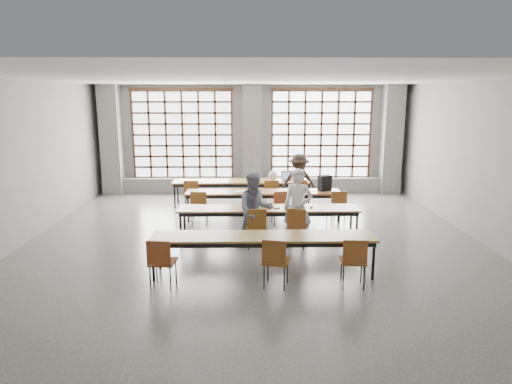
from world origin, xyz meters
The scene contains 40 objects.
floor centered at (0.00, 0.00, 0.00)m, with size 11.00×11.00×0.00m, color #464644.
ceiling centered at (0.00, 0.00, 3.50)m, with size 11.00×11.00×0.00m, color silver.
wall_back centered at (0.00, 5.50, 1.75)m, with size 10.00×10.00×0.00m, color slate.
wall_front centered at (0.00, -5.50, 1.75)m, with size 10.00×10.00×0.00m, color slate.
wall_left centered at (-5.00, 0.00, 1.75)m, with size 11.00×11.00×0.00m, color slate.
wall_right centered at (5.00, 0.00, 1.75)m, with size 11.00×11.00×0.00m, color slate.
column_left centered at (-4.50, 5.22, 1.75)m, with size 0.60×0.55×3.50m, color #555452.
column_mid centered at (0.00, 5.22, 1.75)m, with size 0.60×0.55×3.50m, color #555452.
column_right centered at (4.50, 5.22, 1.75)m, with size 0.60×0.55×3.50m, color #555452.
window_left centered at (-2.25, 5.42, 1.90)m, with size 3.32×0.12×3.00m.
window_right centered at (2.25, 5.42, 1.90)m, with size 3.32×0.12×3.00m.
sill_ledge centered at (0.00, 5.30, 0.25)m, with size 9.80×0.35×0.50m, color #555452.
desk_row_a centered at (-0.30, 3.57, 0.66)m, with size 4.00×0.70×0.73m.
desk_row_b centered at (0.27, 2.12, 0.66)m, with size 4.00×0.70×0.73m.
desk_row_c centered at (0.33, 0.38, 0.66)m, with size 4.00×0.70×0.73m.
desk_row_d centered at (0.15, -1.65, 0.66)m, with size 4.00×0.70×0.73m.
chair_back_left centered at (-1.70, 2.94, 0.54)m, with size 0.44×0.45×0.88m.
chair_back_mid centered at (0.51, 2.94, 0.54)m, with size 0.48×0.48×0.88m.
chair_back_right centered at (1.31, 2.94, 0.54)m, with size 0.47×0.47×0.88m.
chair_mid_left centered at (-1.33, 1.49, 0.54)m, with size 0.43×0.43×0.88m.
chair_mid_centre centered at (0.68, 1.49, 0.54)m, with size 0.47×0.48×0.88m.
chair_mid_right centered at (2.08, 1.49, 0.54)m, with size 0.48×0.48×0.88m.
chair_front_left centered at (0.05, -0.25, 0.54)m, with size 0.48×0.48×0.88m.
chair_front_right centered at (0.91, -0.25, 0.54)m, with size 0.53×0.53×0.88m.
chair_near_left centered at (-1.56, -2.28, 0.54)m, with size 0.47×0.47×0.88m.
chair_near_mid centered at (0.34, -2.28, 0.54)m, with size 0.51×0.51×0.88m.
chair_near_right centered at (1.65, -2.28, 0.54)m, with size 0.46×0.46×0.88m.
student_male centered at (0.93, -0.12, 0.84)m, with size 0.61×0.40×1.68m, color silver.
student_female centered at (0.03, -0.12, 0.80)m, with size 0.78×0.61×1.61m, color #181C48.
student_back centered at (1.30, 3.07, 0.79)m, with size 1.02×0.58×1.57m, color black.
laptop_front centered at (0.90, 0.49, 0.79)m, with size 0.43×0.39×0.26m.
laptop_back centered at (1.03, 3.68, 0.79)m, with size 0.42×0.37×0.26m.
mouse centered at (1.28, 0.36, 0.75)m, with size 0.10×0.06×0.04m, color white.
green_box centered at (0.28, 0.46, 0.78)m, with size 0.25×0.09×0.09m, color #2B842B.
phone centered at (0.51, 0.28, 0.74)m, with size 0.13×0.06×0.01m, color black.
paper_sheet_a centered at (-0.33, 2.17, 0.73)m, with size 0.30×0.21×0.00m, color silver.
paper_sheet_b centered at (-0.03, 2.07, 0.73)m, with size 0.30×0.21×0.00m, color silver.
backpack centered at (1.87, 2.17, 0.93)m, with size 0.32×0.20×0.40m, color black.
plastic_bag centered at (0.60, 3.62, 0.87)m, with size 0.26×0.21×0.29m, color silver.
red_pouch centered at (-1.55, -2.20, 0.50)m, with size 0.20×0.08×0.06m, color red.
Camera 1 is at (-0.09, -9.44, 3.20)m, focal length 32.00 mm.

